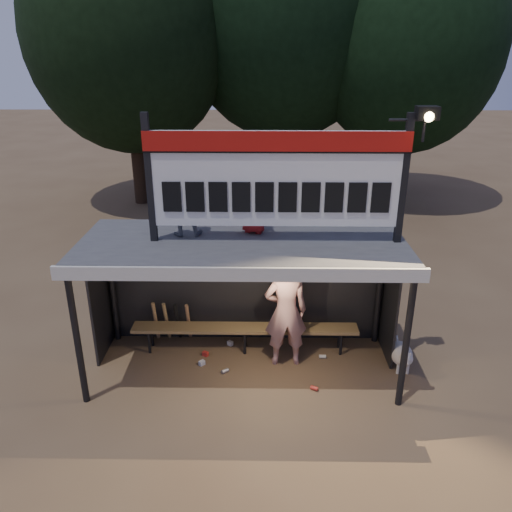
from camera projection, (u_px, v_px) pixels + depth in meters
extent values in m
plane|color=brown|center=(244.00, 368.00, 8.51)|extent=(80.00, 80.00, 0.00)
imported|color=silver|center=(286.00, 312.00, 8.29)|extent=(0.76, 0.53, 1.98)
imported|color=slate|center=(182.00, 198.00, 7.65)|extent=(0.62, 0.51, 1.19)
imported|color=#A6191B|center=(254.00, 202.00, 7.78)|extent=(0.57, 0.46, 1.00)
cube|color=#434346|center=(243.00, 244.00, 7.64)|extent=(5.00, 2.00, 0.12)
cube|color=silver|center=(240.00, 274.00, 6.72)|extent=(5.10, 0.06, 0.20)
cylinder|color=black|center=(77.00, 339.00, 7.29)|extent=(0.10, 0.10, 2.20)
cylinder|color=black|center=(406.00, 342.00, 7.22)|extent=(0.10, 0.10, 2.20)
cylinder|color=black|center=(112.00, 286.00, 8.95)|extent=(0.10, 0.10, 2.20)
cylinder|color=black|center=(380.00, 287.00, 8.88)|extent=(0.10, 0.10, 2.20)
cube|color=black|center=(245.00, 284.00, 9.01)|extent=(5.00, 0.04, 2.20)
cube|color=black|center=(100.00, 296.00, 8.58)|extent=(0.04, 1.00, 2.20)
cube|color=black|center=(391.00, 298.00, 8.51)|extent=(0.04, 1.00, 2.20)
cylinder|color=black|center=(245.00, 229.00, 8.61)|extent=(5.00, 0.06, 0.06)
cube|color=black|center=(150.00, 179.00, 7.28)|extent=(0.10, 0.10, 1.90)
cube|color=black|center=(404.00, 180.00, 7.22)|extent=(0.10, 0.10, 1.90)
cube|color=white|center=(276.00, 180.00, 7.25)|extent=(3.80, 0.08, 1.40)
cube|color=#B2120C|center=(277.00, 141.00, 6.99)|extent=(3.80, 0.04, 0.28)
cube|color=black|center=(277.00, 152.00, 7.04)|extent=(3.80, 0.02, 0.03)
cube|color=black|center=(172.00, 197.00, 7.32)|extent=(0.27, 0.03, 0.45)
cube|color=black|center=(195.00, 197.00, 7.32)|extent=(0.27, 0.03, 0.45)
cube|color=black|center=(218.00, 197.00, 7.31)|extent=(0.27, 0.03, 0.45)
cube|color=black|center=(241.00, 197.00, 7.31)|extent=(0.27, 0.03, 0.45)
cube|color=black|center=(264.00, 197.00, 7.30)|extent=(0.27, 0.03, 0.45)
cube|color=black|center=(288.00, 197.00, 7.30)|extent=(0.27, 0.03, 0.45)
cube|color=black|center=(311.00, 197.00, 7.29)|extent=(0.27, 0.03, 0.45)
cube|color=black|center=(334.00, 197.00, 7.29)|extent=(0.27, 0.03, 0.45)
cube|color=black|center=(357.00, 198.00, 7.28)|extent=(0.27, 0.03, 0.45)
cube|color=black|center=(381.00, 198.00, 7.28)|extent=(0.27, 0.03, 0.45)
cylinder|color=black|center=(407.00, 120.00, 6.90)|extent=(0.50, 0.04, 0.04)
cylinder|color=black|center=(424.00, 131.00, 6.95)|extent=(0.04, 0.04, 0.30)
cube|color=black|center=(427.00, 113.00, 6.81)|extent=(0.30, 0.22, 0.18)
sphere|color=#FFD88C|center=(429.00, 117.00, 6.75)|extent=(0.14, 0.14, 0.14)
cube|color=olive|center=(245.00, 328.00, 8.84)|extent=(4.00, 0.35, 0.06)
cylinder|color=black|center=(149.00, 342.00, 8.84)|extent=(0.05, 0.05, 0.45)
cylinder|color=black|center=(152.00, 335.00, 9.06)|extent=(0.05, 0.05, 0.45)
cylinder|color=black|center=(245.00, 343.00, 8.82)|extent=(0.05, 0.05, 0.45)
cylinder|color=black|center=(245.00, 336.00, 9.04)|extent=(0.05, 0.05, 0.45)
cylinder|color=black|center=(341.00, 343.00, 8.79)|extent=(0.05, 0.05, 0.45)
cylinder|color=black|center=(339.00, 336.00, 9.02)|extent=(0.05, 0.05, 0.45)
cylinder|color=black|center=(138.00, 149.00, 17.09)|extent=(0.50, 0.50, 3.74)
ellipsoid|color=black|center=(128.00, 33.00, 15.70)|extent=(6.46, 6.46, 7.48)
cylinder|color=black|center=(282.00, 136.00, 18.32)|extent=(0.50, 0.50, 4.18)
ellipsoid|color=black|center=(285.00, 13.00, 16.76)|extent=(7.22, 7.22, 8.36)
cylinder|color=black|center=(397.00, 151.00, 17.47)|extent=(0.50, 0.50, 3.52)
ellipsoid|color=black|center=(409.00, 44.00, 16.15)|extent=(6.08, 6.08, 7.04)
ellipsoid|color=beige|center=(401.00, 354.00, 8.42)|extent=(0.36, 0.58, 0.36)
sphere|color=beige|center=(406.00, 359.00, 8.12)|extent=(0.22, 0.22, 0.22)
cone|color=beige|center=(408.00, 363.00, 8.04)|extent=(0.10, 0.10, 0.10)
cone|color=beige|center=(404.00, 354.00, 8.07)|extent=(0.06, 0.06, 0.07)
cone|color=beige|center=(410.00, 354.00, 8.07)|extent=(0.06, 0.06, 0.07)
cylinder|color=beige|center=(398.00, 369.00, 8.32)|extent=(0.05, 0.05, 0.18)
cylinder|color=beige|center=(408.00, 369.00, 8.32)|extent=(0.05, 0.05, 0.18)
cylinder|color=beige|center=(393.00, 357.00, 8.65)|extent=(0.05, 0.05, 0.18)
cylinder|color=beige|center=(402.00, 357.00, 8.65)|extent=(0.05, 0.05, 0.18)
cylinder|color=silver|center=(397.00, 341.00, 8.67)|extent=(0.04, 0.16, 0.14)
cylinder|color=#9B7448|center=(156.00, 321.00, 9.12)|extent=(0.07, 0.27, 0.84)
cylinder|color=olive|center=(167.00, 321.00, 9.12)|extent=(0.09, 0.30, 0.83)
cylinder|color=black|center=(178.00, 321.00, 9.12)|extent=(0.08, 0.33, 0.83)
cylinder|color=#986A47|center=(188.00, 321.00, 9.11)|extent=(0.07, 0.35, 0.82)
cube|color=red|center=(205.00, 354.00, 8.82)|extent=(0.12, 0.11, 0.08)
cylinder|color=#B9B9BE|center=(225.00, 371.00, 8.36)|extent=(0.14, 0.13, 0.07)
cube|color=silver|center=(230.00, 343.00, 9.14)|extent=(0.12, 0.12, 0.08)
cylinder|color=red|center=(314.00, 388.00, 7.93)|extent=(0.14, 0.11, 0.07)
cube|color=silver|center=(202.00, 363.00, 8.57)|extent=(0.12, 0.12, 0.08)
cylinder|color=beige|center=(323.00, 356.00, 8.76)|extent=(0.12, 0.07, 0.07)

